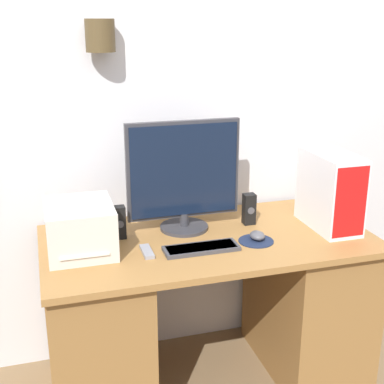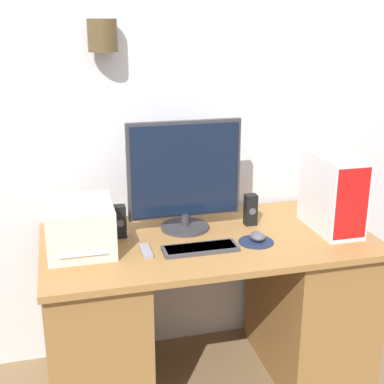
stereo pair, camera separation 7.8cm
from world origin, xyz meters
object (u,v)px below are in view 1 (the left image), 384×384
object	(u,v)px
monitor	(184,175)
remote_control	(147,252)
speaker_right	(249,209)
computer_tower	(331,191)
printer	(80,228)
mouse	(257,235)
keyboard	(201,248)
speaker_left	(119,222)

from	to	relation	value
monitor	remote_control	xyz separation A→B (m)	(-0.23, -0.23, -0.26)
monitor	speaker_right	distance (m)	0.38
computer_tower	printer	size ratio (longest dim) A/B	1.08
speaker_right	remote_control	size ratio (longest dim) A/B	1.16
mouse	computer_tower	size ratio (longest dim) A/B	0.23
mouse	remote_control	world-z (taller)	mouse
keyboard	computer_tower	distance (m)	0.71
monitor	computer_tower	size ratio (longest dim) A/B	1.47
monitor	remote_control	world-z (taller)	monitor
keyboard	remote_control	world-z (taller)	keyboard
printer	speaker_right	world-z (taller)	printer
monitor	mouse	size ratio (longest dim) A/B	6.48
mouse	keyboard	bearing A→B (deg)	-173.25
computer_tower	speaker_right	xyz separation A→B (m)	(-0.36, 0.15, -0.11)
printer	remote_control	size ratio (longest dim) A/B	2.57
mouse	computer_tower	bearing A→B (deg)	8.10
remote_control	speaker_right	bearing A→B (deg)	19.61
speaker_right	remote_control	xyz separation A→B (m)	(-0.56, -0.20, -0.07)
printer	speaker_left	distance (m)	0.21
speaker_right	remote_control	distance (m)	0.60
mouse	speaker_right	bearing A→B (deg)	78.88
printer	speaker_left	xyz separation A→B (m)	(0.18, 0.09, -0.03)
monitor	mouse	distance (m)	0.45
speaker_left	speaker_right	world-z (taller)	same
remote_control	printer	bearing A→B (deg)	158.44
printer	computer_tower	bearing A→B (deg)	-2.68
printer	speaker_right	xyz separation A→B (m)	(0.83, 0.09, -0.03)
keyboard	computer_tower	size ratio (longest dim) A/B	0.90
computer_tower	printer	xyz separation A→B (m)	(-1.19, 0.06, -0.08)
computer_tower	printer	world-z (taller)	computer_tower
mouse	speaker_left	size ratio (longest dim) A/B	0.54
keyboard	speaker_right	size ratio (longest dim) A/B	2.15
keyboard	printer	bearing A→B (deg)	164.04
computer_tower	remote_control	xyz separation A→B (m)	(-0.91, -0.05, -0.18)
mouse	printer	distance (m)	0.80
remote_control	keyboard	bearing A→B (deg)	-9.13
computer_tower	speaker_right	size ratio (longest dim) A/B	2.38
computer_tower	printer	distance (m)	1.19
computer_tower	monitor	bearing A→B (deg)	165.33
computer_tower	mouse	bearing A→B (deg)	-171.90
keyboard	printer	xyz separation A→B (m)	(-0.51, 0.15, 0.10)
mouse	speaker_left	bearing A→B (deg)	161.16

